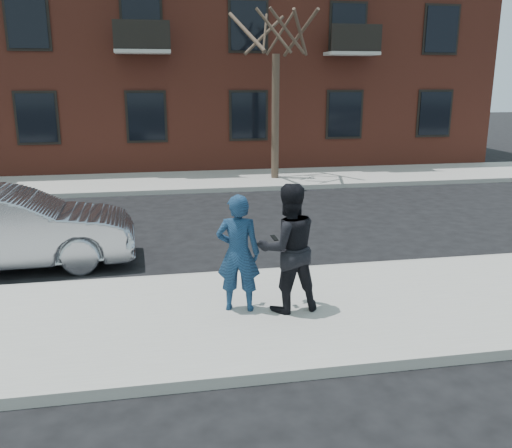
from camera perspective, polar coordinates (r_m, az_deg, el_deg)
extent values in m
plane|color=black|center=(8.32, -12.37, -10.13)|extent=(100.00, 100.00, 0.00)
cube|color=#98968F|center=(8.07, -12.44, -10.39)|extent=(50.00, 3.50, 0.15)
cube|color=#999691|center=(9.73, -12.15, -5.91)|extent=(50.00, 0.10, 0.15)
cube|color=#98968F|center=(19.12, -11.50, 4.30)|extent=(50.00, 3.50, 0.15)
cube|color=#999691|center=(17.35, -11.57, 3.24)|extent=(50.00, 0.10, 0.15)
cube|color=maroon|center=(25.74, -7.29, 20.35)|extent=(24.00, 10.00, 12.00)
cube|color=black|center=(20.84, -0.77, 11.33)|extent=(1.30, 0.06, 1.70)
cube|color=black|center=(23.35, 18.30, 10.98)|extent=(1.30, 0.06, 1.70)
cube|color=black|center=(20.89, -0.80, 20.13)|extent=(1.30, 0.06, 1.70)
cube|color=black|center=(23.40, 18.96, 18.80)|extent=(1.30, 0.06, 1.70)
cylinder|color=#3E2F24|center=(19.05, 2.05, 11.15)|extent=(0.26, 0.26, 4.20)
imported|color=#999BA3|center=(11.21, -24.68, -0.49)|extent=(4.71, 1.82, 1.53)
imported|color=navy|center=(7.92, -1.89, -3.08)|extent=(0.72, 0.56, 1.76)
cube|color=black|center=(8.03, -2.12, 0.04)|extent=(0.10, 0.14, 0.08)
imported|color=black|center=(7.91, 3.40, -2.53)|extent=(1.01, 0.83, 1.92)
cube|color=black|center=(7.99, 1.95, -1.47)|extent=(0.11, 0.15, 0.06)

